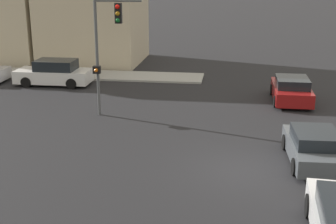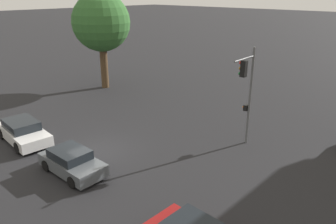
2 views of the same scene
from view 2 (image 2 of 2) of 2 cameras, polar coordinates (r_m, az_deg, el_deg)
ground_plane at (r=19.61m, az=-12.28°, el=-6.79°), size 300.00×300.00×0.00m
street_tree at (r=31.29m, az=-11.56°, el=14.99°), size 5.27×5.27×8.75m
traffic_signal at (r=19.15m, az=13.51°, el=4.55°), size 0.63×2.30×5.86m
crossing_car_0 at (r=17.57m, az=-16.39°, el=-8.34°), size 3.88×1.95×1.25m
crossing_car_2 at (r=22.09m, az=-23.93°, el=-3.13°), size 4.52×2.16×1.34m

